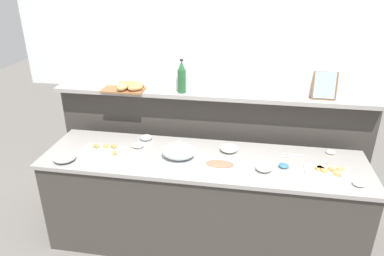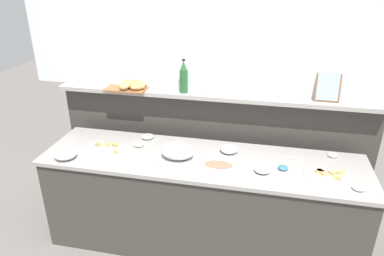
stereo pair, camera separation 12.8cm
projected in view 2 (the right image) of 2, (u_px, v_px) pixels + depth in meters
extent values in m
plane|color=slate|center=(211.00, 203.00, 3.94)|extent=(12.00, 12.00, 0.00)
cube|color=#3D3833|center=(201.00, 203.00, 3.23)|extent=(2.74, 0.70, 0.87)
cube|color=gray|center=(202.00, 160.00, 3.05)|extent=(2.78, 0.74, 0.03)
cube|color=#3D3833|center=(212.00, 155.00, 3.63)|extent=(3.06, 0.08, 1.28)
cube|color=gray|center=(213.00, 95.00, 3.32)|extent=(3.06, 0.22, 0.04)
cube|color=silver|center=(216.00, 22.00, 3.11)|extent=(3.66, 0.08, 1.28)
cube|color=white|center=(103.00, 149.00, 3.19)|extent=(0.36, 0.21, 0.01)
cube|color=#B7844C|center=(98.00, 145.00, 3.23)|extent=(0.07, 0.06, 0.01)
cube|color=#66994C|center=(98.00, 144.00, 3.23)|extent=(0.07, 0.06, 0.01)
cube|color=#B7844C|center=(98.00, 144.00, 3.22)|extent=(0.07, 0.06, 0.01)
cube|color=#B7844C|center=(115.00, 152.00, 3.11)|extent=(0.06, 0.07, 0.01)
cube|color=#66994C|center=(115.00, 151.00, 3.10)|extent=(0.06, 0.07, 0.01)
cube|color=#B7844C|center=(115.00, 151.00, 3.10)|extent=(0.06, 0.07, 0.01)
cube|color=#B7844C|center=(115.00, 146.00, 3.22)|extent=(0.07, 0.06, 0.01)
cube|color=#66994C|center=(115.00, 145.00, 3.22)|extent=(0.07, 0.06, 0.01)
cube|color=#B7844C|center=(115.00, 144.00, 3.21)|extent=(0.07, 0.06, 0.01)
cube|color=#B7844C|center=(107.00, 145.00, 3.23)|extent=(0.07, 0.06, 0.01)
cube|color=#66994C|center=(107.00, 145.00, 3.22)|extent=(0.07, 0.06, 0.01)
cube|color=#B7844C|center=(107.00, 144.00, 3.22)|extent=(0.07, 0.06, 0.01)
cube|color=silver|center=(327.00, 175.00, 2.78)|extent=(0.35, 0.17, 0.01)
cube|color=tan|center=(320.00, 172.00, 2.81)|extent=(0.06, 0.04, 0.01)
cube|color=#E5C666|center=(320.00, 171.00, 2.80)|extent=(0.06, 0.04, 0.01)
cube|color=tan|center=(320.00, 170.00, 2.80)|extent=(0.06, 0.04, 0.01)
cube|color=tan|center=(341.00, 173.00, 2.79)|extent=(0.06, 0.04, 0.01)
cube|color=#E5C666|center=(341.00, 173.00, 2.78)|extent=(0.06, 0.04, 0.01)
cube|color=tan|center=(341.00, 172.00, 2.78)|extent=(0.06, 0.04, 0.01)
cube|color=tan|center=(332.00, 174.00, 2.79)|extent=(0.06, 0.07, 0.01)
cube|color=#E5C666|center=(332.00, 173.00, 2.78)|extent=(0.06, 0.07, 0.01)
cube|color=tan|center=(332.00, 172.00, 2.78)|extent=(0.06, 0.07, 0.01)
cube|color=tan|center=(319.00, 172.00, 2.80)|extent=(0.07, 0.06, 0.01)
cube|color=#E5C666|center=(319.00, 171.00, 2.80)|extent=(0.07, 0.06, 0.01)
cube|color=tan|center=(319.00, 170.00, 2.80)|extent=(0.07, 0.06, 0.01)
cube|color=tan|center=(337.00, 179.00, 2.72)|extent=(0.07, 0.06, 0.01)
cube|color=#E5C666|center=(338.00, 178.00, 2.72)|extent=(0.07, 0.06, 0.01)
cube|color=tan|center=(338.00, 177.00, 2.71)|extent=(0.07, 0.06, 0.01)
cube|color=tan|center=(323.00, 174.00, 2.77)|extent=(0.06, 0.07, 0.01)
cube|color=#E5C666|center=(323.00, 174.00, 2.77)|extent=(0.06, 0.07, 0.01)
cube|color=tan|center=(324.00, 173.00, 2.77)|extent=(0.06, 0.07, 0.01)
cube|color=white|center=(218.00, 166.00, 2.92)|extent=(0.32, 0.19, 0.01)
ellipsoid|color=#D1664C|center=(219.00, 164.00, 2.91)|extent=(0.24, 0.13, 0.01)
cube|color=#B7BABF|center=(178.00, 158.00, 3.03)|extent=(0.34, 0.24, 0.01)
ellipsoid|color=silver|center=(178.00, 151.00, 3.00)|extent=(0.28, 0.23, 0.14)
sphere|color=#B7BABF|center=(177.00, 142.00, 2.96)|extent=(0.02, 0.02, 0.02)
ellipsoid|color=silver|center=(65.00, 154.00, 3.03)|extent=(0.19, 0.19, 0.08)
ellipsoid|color=#BF4C3F|center=(66.00, 155.00, 3.03)|extent=(0.15, 0.15, 0.05)
ellipsoid|color=silver|center=(262.00, 169.00, 2.82)|extent=(0.13, 0.13, 0.05)
ellipsoid|color=#F28C4C|center=(262.00, 170.00, 2.83)|extent=(0.10, 0.10, 0.03)
ellipsoid|color=silver|center=(229.00, 149.00, 3.13)|extent=(0.16, 0.16, 0.06)
ellipsoid|color=#F28C4C|center=(229.00, 150.00, 3.13)|extent=(0.12, 0.12, 0.04)
ellipsoid|color=silver|center=(148.00, 137.00, 3.38)|extent=(0.11, 0.11, 0.04)
ellipsoid|color=#E5CC66|center=(148.00, 137.00, 3.38)|extent=(0.09, 0.09, 0.03)
ellipsoid|color=silver|center=(139.00, 144.00, 3.24)|extent=(0.10, 0.10, 0.03)
ellipsoid|color=silver|center=(333.00, 155.00, 3.06)|extent=(0.08, 0.08, 0.03)
ellipsoid|color=silver|center=(359.00, 188.00, 2.61)|extent=(0.09, 0.09, 0.03)
ellipsoid|color=teal|center=(283.00, 168.00, 2.87)|extent=(0.08, 0.08, 0.03)
cylinder|color=#B7BABF|center=(292.00, 159.00, 3.02)|extent=(0.17, 0.07, 0.01)
cylinder|color=#B7BABF|center=(292.00, 157.00, 3.05)|extent=(0.18, 0.03, 0.01)
sphere|color=#B7BABF|center=(303.00, 158.00, 3.03)|extent=(0.01, 0.01, 0.01)
cylinder|color=#23562D|center=(184.00, 81.00, 3.30)|extent=(0.08, 0.08, 0.22)
cone|color=#23562D|center=(184.00, 65.00, 3.23)|extent=(0.06, 0.06, 0.08)
cylinder|color=black|center=(184.00, 60.00, 3.21)|extent=(0.03, 0.03, 0.02)
cylinder|color=white|center=(203.00, 90.00, 3.28)|extent=(0.03, 0.03, 0.08)
cylinder|color=#B7BABF|center=(203.00, 86.00, 3.26)|extent=(0.03, 0.03, 0.01)
cylinder|color=white|center=(208.00, 90.00, 3.27)|extent=(0.03, 0.03, 0.08)
cylinder|color=#B7BABF|center=(208.00, 86.00, 3.26)|extent=(0.03, 0.03, 0.01)
cube|color=brown|center=(127.00, 88.00, 3.44)|extent=(0.40, 0.26, 0.02)
ellipsoid|color=tan|center=(142.00, 83.00, 3.45)|extent=(0.15, 0.15, 0.06)
ellipsoid|color=#B7844C|center=(141.00, 86.00, 3.38)|extent=(0.10, 0.13, 0.05)
ellipsoid|color=#B7844C|center=(138.00, 87.00, 3.35)|extent=(0.16, 0.14, 0.05)
ellipsoid|color=#AD7A47|center=(133.00, 84.00, 3.40)|extent=(0.16, 0.18, 0.07)
ellipsoid|color=#AD7A47|center=(132.00, 85.00, 3.40)|extent=(0.13, 0.08, 0.06)
ellipsoid|color=tan|center=(125.00, 86.00, 3.36)|extent=(0.12, 0.15, 0.07)
ellipsoid|color=#AD7A47|center=(127.00, 82.00, 3.50)|extent=(0.10, 0.15, 0.06)
ellipsoid|color=#B7844C|center=(137.00, 83.00, 3.45)|extent=(0.18, 0.15, 0.06)
ellipsoid|color=#AD7A47|center=(133.00, 83.00, 3.43)|extent=(0.17, 0.16, 0.06)
cube|color=brown|center=(328.00, 87.00, 3.07)|extent=(0.21, 0.07, 0.26)
cube|color=#99B2CC|center=(328.00, 87.00, 3.06)|extent=(0.18, 0.05, 0.23)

